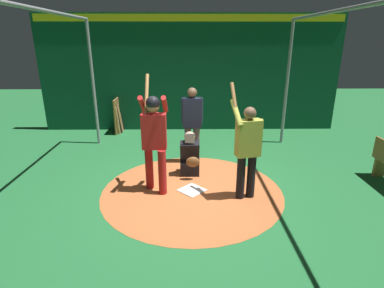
{
  "coord_description": "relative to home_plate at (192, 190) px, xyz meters",
  "views": [
    {
      "loc": [
        5.19,
        -0.07,
        2.75
      ],
      "look_at": [
        0.0,
        0.0,
        0.95
      ],
      "focal_mm": 28.29,
      "sensor_mm": 36.0,
      "label": 1
    }
  ],
  "objects": [
    {
      "name": "ground_plane",
      "position": [
        0.0,
        0.0,
        -0.01
      ],
      "size": [
        25.15,
        25.15,
        0.0
      ],
      "primitive_type": "plane",
      "color": "#216633"
    },
    {
      "name": "dirt_circle",
      "position": [
        0.0,
        0.0,
        -0.01
      ],
      "size": [
        3.44,
        3.44,
        0.01
      ],
      "primitive_type": "cylinder",
      "color": "#B76033",
      "rests_on": "ground"
    },
    {
      "name": "home_plate",
      "position": [
        0.0,
        0.0,
        0.0
      ],
      "size": [
        0.59,
        0.59,
        0.01
      ],
      "primitive_type": "cube",
      "rotation": [
        0.0,
        0.0,
        0.79
      ],
      "color": "white",
      "rests_on": "dirt_circle"
    },
    {
      "name": "batter",
      "position": [
        -0.03,
        -0.69,
        1.11
      ],
      "size": [
        0.68,
        0.49,
        2.16
      ],
      "color": "maroon",
      "rests_on": "ground"
    },
    {
      "name": "catcher",
      "position": [
        -0.76,
        -0.03,
        0.36
      ],
      "size": [
        0.58,
        0.4,
        0.96
      ],
      "color": "black",
      "rests_on": "ground"
    },
    {
      "name": "umpire",
      "position": [
        -1.47,
        0.02,
        0.98
      ],
      "size": [
        0.22,
        0.49,
        1.75
      ],
      "color": "#4C4C51",
      "rests_on": "ground"
    },
    {
      "name": "visitor",
      "position": [
        0.25,
        0.96,
        0.97
      ],
      "size": [
        0.55,
        0.56,
        2.06
      ],
      "rotation": [
        0.0,
        0.0,
        0.21
      ],
      "color": "black",
      "rests_on": "ground"
    },
    {
      "name": "back_wall",
      "position": [
        -4.29,
        0.0,
        1.74
      ],
      "size": [
        0.22,
        9.15,
        3.49
      ],
      "color": "#0F472D",
      "rests_on": "ground"
    },
    {
      "name": "cage_frame",
      "position": [
        0.0,
        0.0,
        2.25
      ],
      "size": [
        5.8,
        5.2,
        3.26
      ],
      "color": "gray",
      "rests_on": "ground"
    },
    {
      "name": "bat_rack",
      "position": [
        -4.04,
        -2.23,
        0.48
      ],
      "size": [
        0.94,
        0.19,
        1.05
      ],
      "color": "olive",
      "rests_on": "ground"
    }
  ]
}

